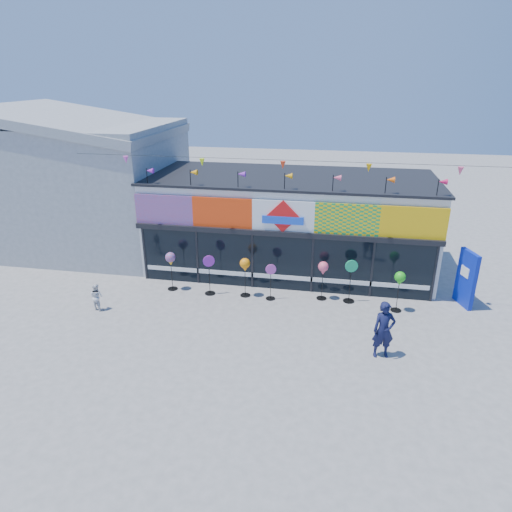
% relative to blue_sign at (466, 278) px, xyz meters
% --- Properties ---
extents(ground, '(80.00, 80.00, 0.00)m').
position_rel_blue_sign_xyz_m(ground, '(-6.92, -3.33, -1.08)').
color(ground, slate).
rests_on(ground, ground).
extents(kite_shop, '(16.00, 5.70, 5.31)m').
position_rel_blue_sign_xyz_m(kite_shop, '(-6.92, 2.61, 0.97)').
color(kite_shop, silver).
rests_on(kite_shop, ground).
extents(neighbour_building, '(8.18, 7.20, 6.87)m').
position_rel_blue_sign_xyz_m(neighbour_building, '(-16.92, 3.67, 2.12)').
color(neighbour_building, '#A3A6A8').
rests_on(neighbour_building, ground).
extents(blue_sign, '(0.49, 1.07, 2.15)m').
position_rel_blue_sign_xyz_m(blue_sign, '(0.00, 0.00, 0.00)').
color(blue_sign, '#0B22A9').
rests_on(blue_sign, ground).
extents(spinner_0, '(0.41, 0.41, 1.60)m').
position_rel_blue_sign_xyz_m(spinner_0, '(-11.28, -0.71, 0.20)').
color(spinner_0, black).
rests_on(spinner_0, ground).
extents(spinner_1, '(0.44, 0.42, 1.64)m').
position_rel_blue_sign_xyz_m(spinner_1, '(-9.67, -0.85, -0.21)').
color(spinner_1, black).
rests_on(spinner_1, ground).
extents(spinner_2, '(0.40, 0.40, 1.59)m').
position_rel_blue_sign_xyz_m(spinner_2, '(-8.25, -0.76, 0.19)').
color(spinner_2, black).
rests_on(spinner_2, ground).
extents(spinner_3, '(0.40, 0.37, 1.45)m').
position_rel_blue_sign_xyz_m(spinner_3, '(-7.23, -0.85, -0.31)').
color(spinner_3, black).
rests_on(spinner_3, ground).
extents(spinner_4, '(0.39, 0.39, 1.56)m').
position_rel_blue_sign_xyz_m(spinner_4, '(-5.27, -0.48, 0.17)').
color(spinner_4, black).
rests_on(spinner_4, ground).
extents(spinner_5, '(0.48, 0.44, 1.72)m').
position_rel_blue_sign_xyz_m(spinner_5, '(-4.23, -0.52, -0.17)').
color(spinner_5, black).
rests_on(spinner_5, ground).
extents(spinner_6, '(0.40, 0.40, 1.57)m').
position_rel_blue_sign_xyz_m(spinner_6, '(-2.51, -0.96, 0.17)').
color(spinner_6, black).
rests_on(spinner_6, ground).
extents(adult_man, '(0.74, 0.56, 1.84)m').
position_rel_blue_sign_xyz_m(adult_man, '(-3.27, -4.06, -0.16)').
color(adult_man, '#111437').
rests_on(adult_man, ground).
extents(child, '(0.56, 0.42, 1.03)m').
position_rel_blue_sign_xyz_m(child, '(-13.42, -2.83, -0.56)').
color(child, silver).
rests_on(child, ground).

